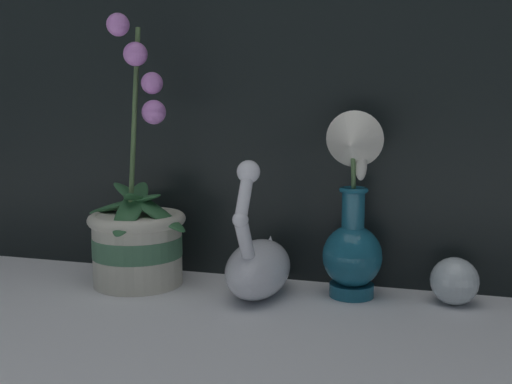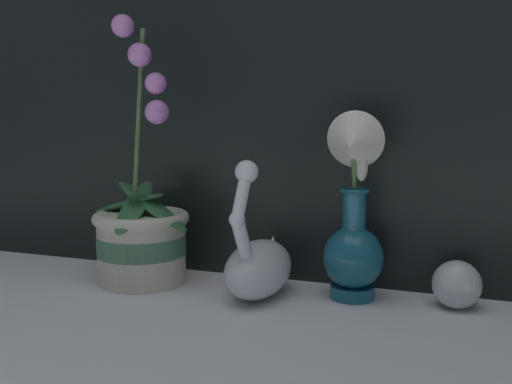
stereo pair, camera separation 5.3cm
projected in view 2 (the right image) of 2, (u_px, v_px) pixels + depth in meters
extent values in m
plane|color=white|center=(247.00, 323.00, 0.81)|extent=(2.80, 2.80, 0.00)
cylinder|color=beige|center=(142.00, 248.00, 1.00)|extent=(0.15, 0.15, 0.12)
cylinder|color=#477A56|center=(142.00, 244.00, 1.00)|extent=(0.15, 0.15, 0.03)
torus|color=beige|center=(141.00, 218.00, 0.99)|extent=(0.16, 0.16, 0.02)
cylinder|color=#4C6B3D|center=(138.00, 121.00, 0.97)|extent=(0.01, 0.05, 0.30)
ellipsoid|color=#2D6038|center=(152.00, 206.00, 0.98)|extent=(0.16, 0.08, 0.08)
ellipsoid|color=#2D6038|center=(145.00, 202.00, 1.02)|extent=(0.08, 0.16, 0.06)
ellipsoid|color=#2D6038|center=(129.00, 203.00, 1.00)|extent=(0.15, 0.06, 0.05)
ellipsoid|color=#2D6038|center=(134.00, 207.00, 0.97)|extent=(0.06, 0.13, 0.08)
sphere|color=#C67AD1|center=(123.00, 26.00, 0.95)|extent=(0.04, 0.04, 0.04)
sphere|color=#C67AD1|center=(140.00, 55.00, 0.96)|extent=(0.04, 0.04, 0.04)
sphere|color=#C67AD1|center=(156.00, 83.00, 0.95)|extent=(0.03, 0.03, 0.03)
sphere|color=#C67AD1|center=(157.00, 112.00, 0.95)|extent=(0.04, 0.04, 0.04)
ellipsoid|color=white|center=(258.00, 269.00, 0.92)|extent=(0.09, 0.17, 0.09)
cone|color=white|center=(271.00, 252.00, 0.98)|extent=(0.05, 0.06, 0.07)
cylinder|color=white|center=(243.00, 241.00, 0.85)|extent=(0.02, 0.06, 0.08)
sphere|color=white|center=(237.00, 220.00, 0.83)|extent=(0.02, 0.02, 0.02)
cylinder|color=white|center=(242.00, 195.00, 0.84)|extent=(0.02, 0.05, 0.07)
sphere|color=white|center=(247.00, 172.00, 0.86)|extent=(0.03, 0.03, 0.03)
cylinder|color=#195B75|center=(352.00, 292.00, 0.92)|extent=(0.07, 0.07, 0.02)
ellipsoid|color=#195B75|center=(353.00, 258.00, 0.91)|extent=(0.09, 0.09, 0.10)
cylinder|color=#195B75|center=(354.00, 210.00, 0.90)|extent=(0.03, 0.03, 0.06)
torus|color=#195B75|center=(355.00, 191.00, 0.90)|extent=(0.04, 0.04, 0.01)
cylinder|color=#567A47|center=(354.00, 172.00, 0.89)|extent=(0.01, 0.03, 0.06)
cone|color=white|center=(352.00, 143.00, 0.86)|extent=(0.09, 0.06, 0.09)
ellipsoid|color=white|center=(362.00, 166.00, 0.89)|extent=(0.02, 0.02, 0.04)
sphere|color=silver|center=(457.00, 285.00, 0.87)|extent=(0.07, 0.07, 0.07)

